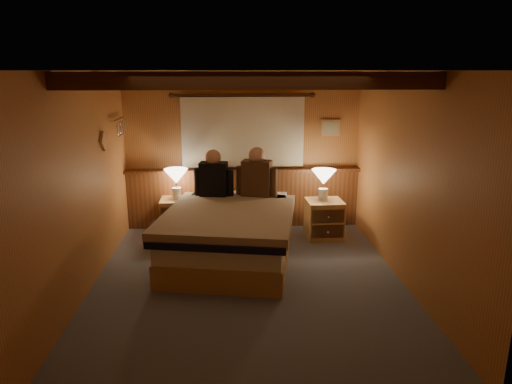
{
  "coord_description": "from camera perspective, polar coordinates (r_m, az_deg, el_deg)",
  "views": [
    {
      "loc": [
        -0.18,
        -4.88,
        2.4
      ],
      "look_at": [
        0.11,
        0.4,
        0.99
      ],
      "focal_mm": 32.0,
      "sensor_mm": 36.0,
      "label": 1
    }
  ],
  "objects": [
    {
      "name": "floor",
      "position": [
        5.44,
        -0.93,
        -11.26
      ],
      "size": [
        4.2,
        4.2,
        0.0
      ],
      "primitive_type": "plane",
      "color": "#505560",
      "rests_on": "ground"
    },
    {
      "name": "ceiling",
      "position": [
        4.88,
        -1.05,
        14.93
      ],
      "size": [
        4.2,
        4.2,
        0.0
      ],
      "primitive_type": "plane",
      "rotation": [
        3.14,
        0.0,
        0.0
      ],
      "color": "tan",
      "rests_on": "wall_back"
    },
    {
      "name": "wall_back",
      "position": [
        7.08,
        -1.65,
        5.15
      ],
      "size": [
        3.6,
        0.0,
        3.6
      ],
      "primitive_type": "plane",
      "rotation": [
        1.57,
        0.0,
        0.0
      ],
      "color": "#BC7A43",
      "rests_on": "floor"
    },
    {
      "name": "wall_left",
      "position": [
        5.28,
        -20.92,
        0.78
      ],
      "size": [
        0.0,
        4.2,
        4.2
      ],
      "primitive_type": "plane",
      "rotation": [
        1.57,
        0.0,
        1.57
      ],
      "color": "#BC7A43",
      "rests_on": "floor"
    },
    {
      "name": "wall_right",
      "position": [
        5.4,
        18.47,
        1.31
      ],
      "size": [
        0.0,
        4.2,
        4.2
      ],
      "primitive_type": "plane",
      "rotation": [
        1.57,
        0.0,
        -1.57
      ],
      "color": "#BC7A43",
      "rests_on": "floor"
    },
    {
      "name": "wall_front",
      "position": [
        3.03,
        0.58,
        -8.36
      ],
      "size": [
        3.6,
        0.0,
        3.6
      ],
      "primitive_type": "plane",
      "rotation": [
        -1.57,
        0.0,
        0.0
      ],
      "color": "#BC7A43",
      "rests_on": "floor"
    },
    {
      "name": "wainscot",
      "position": [
        7.17,
        -1.59,
        -0.57
      ],
      "size": [
        3.6,
        0.23,
        0.94
      ],
      "color": "brown",
      "rests_on": "wall_back"
    },
    {
      "name": "curtain_window",
      "position": [
        6.97,
        -1.65,
        7.66
      ],
      "size": [
        2.18,
        0.09,
        1.11
      ],
      "color": "#4B2512",
      "rests_on": "wall_back"
    },
    {
      "name": "ceiling_beams",
      "position": [
        5.03,
        -1.11,
        13.9
      ],
      "size": [
        3.6,
        1.65,
        0.16
      ],
      "color": "#4B2512",
      "rests_on": "ceiling"
    },
    {
      "name": "coat_rail",
      "position": [
        6.67,
        -16.62,
        8.0
      ],
      "size": [
        0.05,
        0.55,
        0.24
      ],
      "color": "silver",
      "rests_on": "wall_left"
    },
    {
      "name": "framed_print",
      "position": [
        7.17,
        9.28,
        7.91
      ],
      "size": [
        0.3,
        0.04,
        0.25
      ],
      "color": "tan",
      "rests_on": "wall_back"
    },
    {
      "name": "bed",
      "position": [
        5.91,
        -3.24,
        -5.3
      ],
      "size": [
        1.87,
        2.26,
        0.69
      ],
      "rotation": [
        0.0,
        0.0,
        -0.17
      ],
      "color": "tan",
      "rests_on": "floor"
    },
    {
      "name": "nightstand_left",
      "position": [
        7.01,
        -9.76,
        -3.0
      ],
      "size": [
        0.49,
        0.45,
        0.54
      ],
      "rotation": [
        0.0,
        0.0,
        0.01
      ],
      "color": "tan",
      "rests_on": "floor"
    },
    {
      "name": "nightstand_right",
      "position": [
        6.8,
        8.51,
        -3.37
      ],
      "size": [
        0.53,
        0.48,
        0.57
      ],
      "rotation": [
        0.0,
        0.0,
        0.04
      ],
      "color": "tan",
      "rests_on": "floor"
    },
    {
      "name": "lamp_left",
      "position": [
        6.86,
        -9.95,
        1.73
      ],
      "size": [
        0.35,
        0.35,
        0.46
      ],
      "color": "silver",
      "rests_on": "nightstand_left"
    },
    {
      "name": "lamp_right",
      "position": [
        6.66,
        8.45,
        1.63
      ],
      "size": [
        0.35,
        0.35,
        0.46
      ],
      "color": "silver",
      "rests_on": "nightstand_right"
    },
    {
      "name": "person_left",
      "position": [
        6.43,
        -5.32,
        1.91
      ],
      "size": [
        0.56,
        0.27,
        0.68
      ],
      "rotation": [
        0.0,
        0.0,
        -0.14
      ],
      "color": "black",
      "rests_on": "bed"
    },
    {
      "name": "person_right",
      "position": [
        6.4,
        0.1,
        2.05
      ],
      "size": [
        0.57,
        0.34,
        0.72
      ],
      "rotation": [
        0.0,
        0.0,
        -0.29
      ],
      "color": "#4A2F1D",
      "rests_on": "bed"
    },
    {
      "name": "duffel_bag",
      "position": [
        6.6,
        -10.41,
        -5.05
      ],
      "size": [
        0.6,
        0.41,
        0.4
      ],
      "rotation": [
        0.0,
        0.0,
        -0.14
      ],
      "color": "black",
      "rests_on": "floor"
    }
  ]
}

